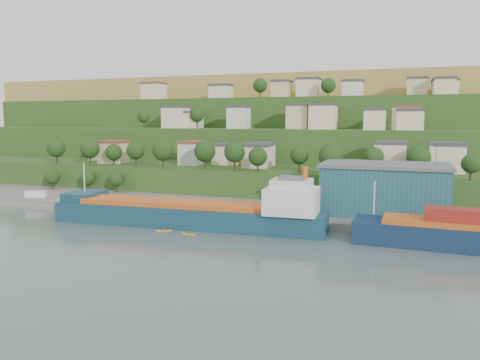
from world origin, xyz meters
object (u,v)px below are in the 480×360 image
at_px(cargo_ship_near, 195,215).
at_px(kayak_orange, 164,230).
at_px(caravan, 36,195).
at_px(warehouse, 384,188).

relative_size(cargo_ship_near, kayak_orange, 18.71).
distance_m(cargo_ship_near, caravan, 60.00).
xyz_separation_m(warehouse, kayak_orange, (-47.15, -28.40, -8.17)).
distance_m(cargo_ship_near, warehouse, 47.89).
height_order(caravan, kayak_orange, caravan).
relative_size(caravan, kayak_orange, 1.65).
height_order(warehouse, caravan, warehouse).
relative_size(cargo_ship_near, warehouse, 2.18).
bearing_deg(kayak_orange, warehouse, 11.62).
xyz_separation_m(cargo_ship_near, caravan, (-59.01, 10.81, -0.18)).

